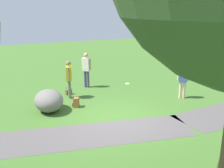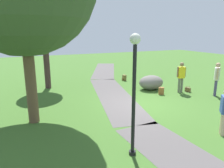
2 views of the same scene
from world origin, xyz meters
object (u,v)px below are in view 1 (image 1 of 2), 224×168
object	(u,v)px
lawn_boulder	(49,101)
woman_with_handbag	(69,77)
handbag_on_grass	(69,92)
backpack_by_boulder	(76,103)
man_near_boulder	(86,67)
frisbee_on_grass	(127,84)
passerby_on_path	(183,79)

from	to	relation	value
lawn_boulder	woman_with_handbag	world-z (taller)	woman_with_handbag
lawn_boulder	handbag_on_grass	bearing A→B (deg)	-128.43
woman_with_handbag	handbag_on_grass	bearing A→B (deg)	-100.91
lawn_boulder	backpack_by_boulder	xyz separation A→B (m)	(-1.10, 0.08, -0.24)
man_near_boulder	frisbee_on_grass	size ratio (longest dim) A/B	7.74
woman_with_handbag	frisbee_on_grass	bearing A→B (deg)	-166.55
woman_with_handbag	backpack_by_boulder	size ratio (longest dim) A/B	4.34
lawn_boulder	frisbee_on_grass	distance (m)	5.18
passerby_on_path	handbag_on_grass	world-z (taller)	passerby_on_path
handbag_on_grass	frisbee_on_grass	size ratio (longest dim) A/B	1.47
man_near_boulder	woman_with_handbag	bearing A→B (deg)	43.47
lawn_boulder	woman_with_handbag	bearing A→B (deg)	-136.42
woman_with_handbag	man_near_boulder	world-z (taller)	man_near_boulder
handbag_on_grass	backpack_by_boulder	world-z (taller)	backpack_by_boulder
man_near_boulder	passerby_on_path	size ratio (longest dim) A/B	1.14
man_near_boulder	handbag_on_grass	world-z (taller)	man_near_boulder
man_near_boulder	handbag_on_grass	size ratio (longest dim) A/B	5.29
woman_with_handbag	backpack_by_boulder	world-z (taller)	woman_with_handbag
woman_with_handbag	lawn_boulder	bearing A→B (deg)	43.58
handbag_on_grass	frisbee_on_grass	distance (m)	3.46
woman_with_handbag	frisbee_on_grass	world-z (taller)	woman_with_handbag
woman_with_handbag	passerby_on_path	distance (m)	5.16
lawn_boulder	passerby_on_path	distance (m)	5.96
passerby_on_path	backpack_by_boulder	xyz separation A→B (m)	(4.72, -1.08, -0.73)
lawn_boulder	woman_with_handbag	size ratio (longest dim) A/B	0.92
handbag_on_grass	frisbee_on_grass	bearing A→B (deg)	-174.24
passerby_on_path	frisbee_on_grass	distance (m)	3.46
backpack_by_boulder	frisbee_on_grass	size ratio (longest dim) A/B	1.71
lawn_boulder	handbag_on_grass	world-z (taller)	lawn_boulder
woman_with_handbag	frisbee_on_grass	xyz separation A→B (m)	(-3.53, -0.84, -1.00)
passerby_on_path	lawn_boulder	bearing A→B (deg)	-11.23
handbag_on_grass	backpack_by_boulder	distance (m)	1.75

